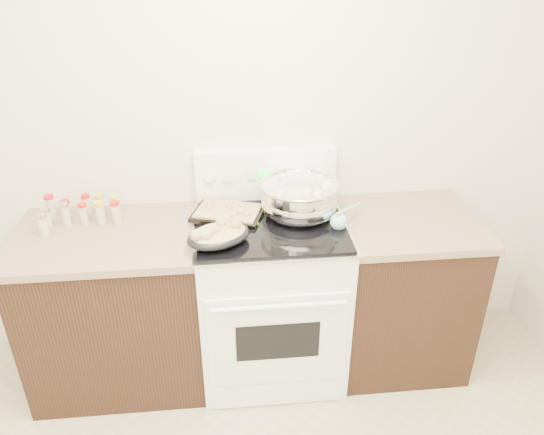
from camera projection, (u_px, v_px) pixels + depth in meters
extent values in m
cube|color=beige|center=(198.00, 125.00, 2.78)|extent=(4.00, 0.05, 2.70)
cube|color=black|center=(119.00, 310.00, 2.87)|extent=(0.90, 0.64, 0.88)
cube|color=brown|center=(106.00, 237.00, 2.65)|extent=(0.93, 0.67, 0.04)
cube|color=black|center=(399.00, 293.00, 3.01)|extent=(0.70, 0.64, 0.88)
cube|color=brown|center=(409.00, 222.00, 2.79)|extent=(0.73, 0.67, 0.04)
cube|color=white|center=(271.00, 299.00, 2.93)|extent=(0.76, 0.66, 0.92)
cube|color=white|center=(278.00, 341.00, 2.64)|extent=(0.70, 0.01, 0.55)
cube|color=black|center=(278.00, 342.00, 2.63)|extent=(0.42, 0.01, 0.22)
cylinder|color=white|center=(279.00, 307.00, 2.48)|extent=(0.65, 0.02, 0.02)
cube|color=white|center=(277.00, 395.00, 2.82)|extent=(0.70, 0.01, 0.14)
cube|color=silver|center=(271.00, 226.00, 2.70)|extent=(0.78, 0.68, 0.01)
cube|color=black|center=(271.00, 223.00, 2.70)|extent=(0.74, 0.64, 0.01)
cube|color=white|center=(266.00, 174.00, 2.88)|extent=(0.76, 0.07, 0.28)
cylinder|color=white|center=(210.00, 177.00, 2.81)|extent=(0.06, 0.02, 0.06)
cylinder|color=white|center=(229.00, 177.00, 2.82)|extent=(0.06, 0.02, 0.06)
cylinder|color=white|center=(303.00, 173.00, 2.85)|extent=(0.06, 0.02, 0.06)
cylinder|color=white|center=(322.00, 173.00, 2.86)|extent=(0.06, 0.02, 0.06)
cube|color=#19E533|center=(266.00, 175.00, 2.84)|extent=(0.09, 0.00, 0.04)
cube|color=silver|center=(251.00, 175.00, 2.83)|extent=(0.05, 0.00, 0.05)
cube|color=silver|center=(281.00, 174.00, 2.85)|extent=(0.05, 0.00, 0.05)
ellipsoid|color=silver|center=(299.00, 201.00, 2.73)|extent=(0.49, 0.49, 0.24)
cylinder|color=silver|center=(299.00, 214.00, 2.77)|extent=(0.22, 0.22, 0.01)
torus|color=silver|center=(300.00, 184.00, 2.68)|extent=(0.40, 0.40, 0.02)
cylinder|color=silver|center=(299.00, 197.00, 2.72)|extent=(0.38, 0.38, 0.13)
cylinder|color=olive|center=(300.00, 187.00, 2.69)|extent=(0.36, 0.36, 0.00)
cube|color=beige|center=(284.00, 185.00, 2.69)|extent=(0.04, 0.04, 0.03)
cube|color=beige|center=(318.00, 185.00, 2.69)|extent=(0.03, 0.03, 0.02)
cube|color=beige|center=(286.00, 181.00, 2.74)|extent=(0.03, 0.03, 0.03)
cube|color=beige|center=(299.00, 186.00, 2.69)|extent=(0.05, 0.05, 0.03)
cube|color=beige|center=(306.00, 177.00, 2.78)|extent=(0.03, 0.03, 0.02)
cube|color=beige|center=(320.00, 179.00, 2.76)|extent=(0.04, 0.04, 0.03)
cube|color=beige|center=(308.00, 193.00, 2.61)|extent=(0.05, 0.05, 0.03)
cube|color=beige|center=(282.00, 193.00, 2.61)|extent=(0.04, 0.04, 0.03)
cube|color=beige|center=(318.00, 194.00, 2.60)|extent=(0.05, 0.05, 0.03)
cube|color=beige|center=(294.00, 187.00, 2.67)|extent=(0.04, 0.04, 0.03)
cube|color=beige|center=(288.00, 186.00, 2.68)|extent=(0.05, 0.05, 0.03)
cube|color=beige|center=(328.00, 183.00, 2.71)|extent=(0.04, 0.04, 0.03)
cube|color=beige|center=(294.00, 178.00, 2.77)|extent=(0.04, 0.04, 0.03)
cube|color=beige|center=(310.00, 181.00, 2.74)|extent=(0.05, 0.05, 0.03)
cube|color=beige|center=(325.00, 188.00, 2.66)|extent=(0.03, 0.03, 0.03)
cube|color=beige|center=(305.00, 191.00, 2.63)|extent=(0.04, 0.04, 0.02)
cube|color=beige|center=(282.00, 176.00, 2.79)|extent=(0.03, 0.03, 0.02)
cube|color=beige|center=(301.00, 177.00, 2.78)|extent=(0.04, 0.04, 0.03)
ellipsoid|color=black|center=(218.00, 236.00, 2.50)|extent=(0.37, 0.33, 0.08)
ellipsoid|color=tan|center=(218.00, 234.00, 2.49)|extent=(0.34, 0.30, 0.06)
sphere|color=tan|center=(206.00, 235.00, 2.42)|extent=(0.06, 0.06, 0.06)
sphere|color=tan|center=(236.00, 224.00, 2.50)|extent=(0.05, 0.05, 0.05)
sphere|color=tan|center=(237.00, 221.00, 2.53)|extent=(0.05, 0.05, 0.05)
sphere|color=tan|center=(215.00, 230.00, 2.45)|extent=(0.05, 0.05, 0.05)
sphere|color=tan|center=(211.00, 229.00, 2.46)|extent=(0.04, 0.04, 0.04)
sphere|color=tan|center=(196.00, 235.00, 2.42)|extent=(0.06, 0.06, 0.06)
sphere|color=tan|center=(209.00, 232.00, 2.43)|extent=(0.05, 0.05, 0.05)
sphere|color=tan|center=(221.00, 223.00, 2.52)|extent=(0.05, 0.05, 0.05)
cube|color=black|center=(228.00, 213.00, 2.76)|extent=(0.41, 0.35, 0.02)
cube|color=tan|center=(228.00, 211.00, 2.75)|extent=(0.37, 0.30, 0.02)
sphere|color=tan|center=(234.00, 216.00, 2.68)|extent=(0.04, 0.04, 0.04)
sphere|color=tan|center=(229.00, 207.00, 2.77)|extent=(0.03, 0.03, 0.03)
sphere|color=tan|center=(239.00, 210.00, 2.74)|extent=(0.03, 0.03, 0.03)
sphere|color=tan|center=(241.00, 205.00, 2.78)|extent=(0.04, 0.04, 0.04)
sphere|color=tan|center=(244.00, 209.00, 2.74)|extent=(0.03, 0.03, 0.03)
sphere|color=tan|center=(209.00, 204.00, 2.80)|extent=(0.04, 0.04, 0.04)
sphere|color=tan|center=(241.00, 212.00, 2.71)|extent=(0.04, 0.04, 0.04)
sphere|color=tan|center=(209.00, 208.00, 2.76)|extent=(0.04, 0.04, 0.04)
sphere|color=tan|center=(204.00, 207.00, 2.77)|extent=(0.03, 0.03, 0.03)
sphere|color=tan|center=(247.00, 214.00, 2.70)|extent=(0.04, 0.04, 0.04)
cylinder|color=tan|center=(239.00, 216.00, 2.74)|extent=(0.20, 0.20, 0.01)
sphere|color=tan|center=(224.00, 223.00, 2.66)|extent=(0.04, 0.04, 0.04)
sphere|color=#82BDC2|center=(339.00, 222.00, 2.63)|extent=(0.09, 0.09, 0.09)
cylinder|color=#82BDC2|center=(349.00, 209.00, 2.70)|extent=(0.19, 0.22, 0.07)
cylinder|color=#BFB28C|center=(51.00, 208.00, 2.76)|extent=(0.05, 0.05, 0.11)
cylinder|color=#B21414|center=(48.00, 197.00, 2.73)|extent=(0.05, 0.05, 0.02)
cylinder|color=#BFB28C|center=(67.00, 210.00, 2.77)|extent=(0.04, 0.04, 0.09)
cylinder|color=#B21414|center=(65.00, 202.00, 2.74)|extent=(0.05, 0.05, 0.02)
cylinder|color=#BFB28C|center=(87.00, 207.00, 2.78)|extent=(0.04, 0.04, 0.11)
cylinder|color=#B21414|center=(85.00, 196.00, 2.75)|extent=(0.04, 0.04, 0.02)
cylinder|color=#BFB28C|center=(101.00, 206.00, 2.79)|extent=(0.04, 0.04, 0.10)
cylinder|color=gold|center=(99.00, 196.00, 2.76)|extent=(0.04, 0.04, 0.02)
cylinder|color=#BFB28C|center=(116.00, 208.00, 2.79)|extent=(0.04, 0.04, 0.09)
cylinder|color=gold|center=(115.00, 198.00, 2.76)|extent=(0.04, 0.04, 0.02)
cylinder|color=#BFB28C|center=(47.00, 219.00, 2.68)|extent=(0.05, 0.05, 0.09)
cylinder|color=#B2B2B7|center=(45.00, 210.00, 2.66)|extent=(0.05, 0.05, 0.02)
cylinder|color=#BFB28C|center=(66.00, 216.00, 2.69)|extent=(0.04, 0.04, 0.11)
cylinder|color=#B2B2B7|center=(64.00, 205.00, 2.66)|extent=(0.04, 0.04, 0.02)
cylinder|color=#BFB28C|center=(84.00, 215.00, 2.71)|extent=(0.04, 0.04, 0.10)
cylinder|color=#B21414|center=(82.00, 205.00, 2.68)|extent=(0.04, 0.04, 0.02)
cylinder|color=#BFB28C|center=(100.00, 214.00, 2.72)|extent=(0.05, 0.05, 0.10)
cylinder|color=gold|center=(99.00, 204.00, 2.69)|extent=(0.05, 0.05, 0.02)
cylinder|color=#BFB28C|center=(116.00, 214.00, 2.71)|extent=(0.04, 0.04, 0.11)
cylinder|color=#B21414|center=(115.00, 203.00, 2.68)|extent=(0.05, 0.05, 0.02)
cylinder|color=#BFB28C|center=(43.00, 226.00, 2.60)|extent=(0.05, 0.05, 0.10)
cylinder|color=#B2B2B7|center=(41.00, 216.00, 2.58)|extent=(0.05, 0.05, 0.02)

